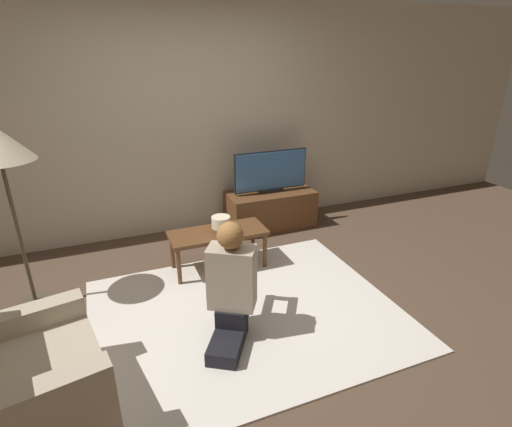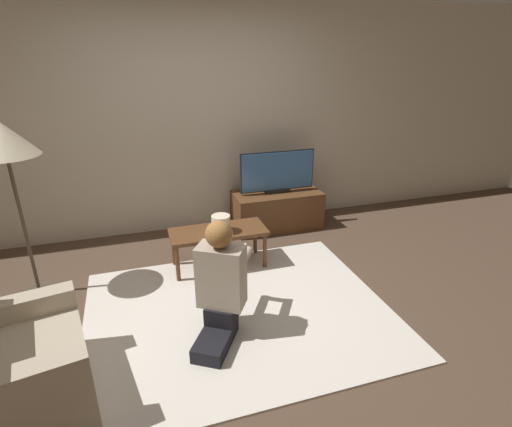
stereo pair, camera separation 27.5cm
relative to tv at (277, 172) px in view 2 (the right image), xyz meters
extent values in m
plane|color=brown|center=(-0.91, -1.57, -0.71)|extent=(10.00, 10.00, 0.00)
cube|color=beige|center=(-0.91, 0.36, 0.59)|extent=(10.00, 0.06, 2.60)
cube|color=silver|center=(-0.91, -1.57, -0.70)|extent=(2.47, 1.99, 0.02)
cube|color=brown|center=(0.00, 0.00, -0.48)|extent=(1.05, 0.50, 0.45)
cube|color=black|center=(0.00, 0.00, -0.23)|extent=(0.31, 0.08, 0.04)
cube|color=black|center=(0.00, 0.00, 0.01)|extent=(0.91, 0.03, 0.48)
cube|color=#38669E|center=(0.00, 0.00, 0.01)|extent=(0.88, 0.04, 0.45)
cube|color=brown|center=(-0.89, -0.76, -0.32)|extent=(0.94, 0.40, 0.04)
cylinder|color=brown|center=(-1.32, -0.92, -0.52)|extent=(0.04, 0.04, 0.37)
cylinder|color=brown|center=(-0.47, -0.92, -0.52)|extent=(0.04, 0.04, 0.37)
cylinder|color=brown|center=(-1.32, -0.60, -0.52)|extent=(0.04, 0.04, 0.37)
cylinder|color=brown|center=(-0.47, -0.60, -0.52)|extent=(0.04, 0.04, 0.37)
cylinder|color=#4C4233|center=(-2.55, -0.73, -0.69)|extent=(0.28, 0.28, 0.03)
cylinder|color=#4C4233|center=(-2.55, -0.73, 0.05)|extent=(0.03, 0.03, 1.47)
cone|color=beige|center=(-2.55, -0.73, 0.69)|extent=(0.51, 0.51, 0.27)
cube|color=#B7A88E|center=(-2.38, -2.05, -0.51)|extent=(0.85, 0.98, 0.40)
cube|color=#B7A88E|center=(-2.31, -2.40, -0.44)|extent=(0.72, 0.27, 0.54)
cube|color=#B7A88E|center=(-2.45, -1.69, -0.44)|extent=(0.72, 0.27, 0.54)
cube|color=black|center=(-1.18, -1.91, -0.64)|extent=(0.42, 0.50, 0.11)
cube|color=black|center=(-1.09, -1.76, -0.51)|extent=(0.31, 0.32, 0.14)
cube|color=tan|center=(-1.09, -1.76, -0.20)|extent=(0.39, 0.35, 0.48)
sphere|color=#DBAD8E|center=(-1.09, -1.76, 0.13)|extent=(0.19, 0.19, 0.19)
sphere|color=#9E6B38|center=(-1.10, -1.78, 0.14)|extent=(0.19, 0.19, 0.19)
cube|color=black|center=(-0.89, -1.45, -0.18)|extent=(0.13, 0.11, 0.04)
cylinder|color=tan|center=(-0.87, -1.61, -0.18)|extent=(0.22, 0.29, 0.07)
cylinder|color=tan|center=(-1.04, -1.50, -0.18)|extent=(0.22, 0.29, 0.07)
cylinder|color=#4C3823|center=(-0.87, -0.81, -0.27)|extent=(0.10, 0.10, 0.06)
cylinder|color=beige|center=(-0.87, -0.81, -0.19)|extent=(0.18, 0.18, 0.11)
camera|label=1|loc=(-1.87, -4.16, 1.33)|focal=28.00mm
camera|label=2|loc=(-1.61, -4.25, 1.33)|focal=28.00mm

